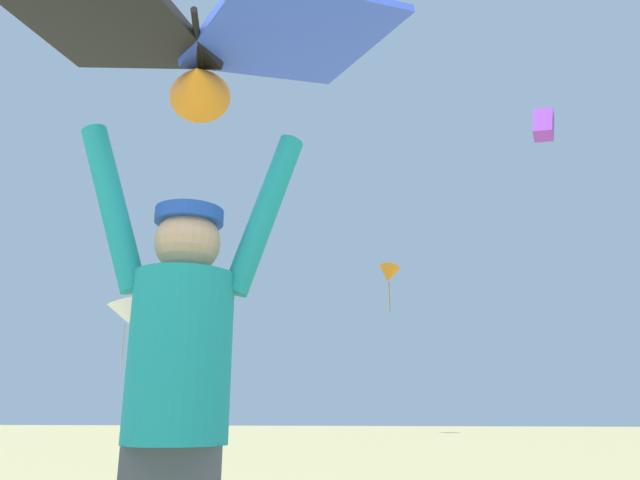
{
  "coord_description": "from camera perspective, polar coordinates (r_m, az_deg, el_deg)",
  "views": [
    {
      "loc": [
        1.04,
        -1.51,
        0.91
      ],
      "look_at": [
        0.21,
        2.9,
        2.24
      ],
      "focal_mm": 33.35,
      "sensor_mm": 36.0,
      "label": 1
    }
  ],
  "objects": [
    {
      "name": "held_stunt_kite",
      "position": [
        2.41,
        -11.52,
        17.79
      ],
      "size": [
        1.53,
        1.02,
        0.38
      ],
      "color": "black"
    },
    {
      "name": "distant_kite_purple_high_left",
      "position": [
        24.48,
        20.66,
        10.31
      ],
      "size": [
        1.0,
        1.07,
        1.31
      ],
      "color": "purple"
    },
    {
      "name": "kite_flyer_person",
      "position": [
        2.06,
        -13.57,
        -15.3
      ],
      "size": [
        0.8,
        0.43,
        1.92
      ],
      "color": "#424751",
      "rests_on": "ground"
    },
    {
      "name": "distant_kite_white_low_left",
      "position": [
        25.8,
        -18.1,
        -6.61
      ],
      "size": [
        1.95,
        1.93,
        3.1
      ],
      "color": "white"
    },
    {
      "name": "distant_kite_orange_mid_left",
      "position": [
        36.92,
        6.61,
        -3.3
      ],
      "size": [
        1.68,
        1.77,
        2.98
      ],
      "color": "orange"
    }
  ]
}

